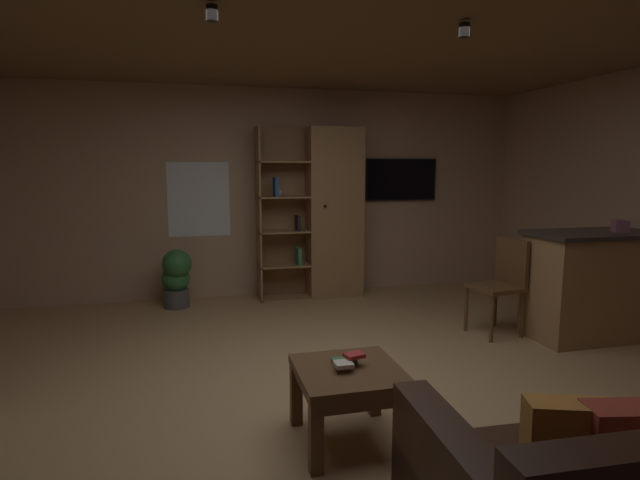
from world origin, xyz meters
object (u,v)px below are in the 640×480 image
(bookshelf_cabinet, at_px, (327,214))
(coffee_table, at_px, (349,383))
(table_book_2, at_px, (354,355))
(dining_chair, at_px, (502,280))
(table_book_1, at_px, (343,364))
(potted_floor_plant, at_px, (176,276))
(kitchen_bar_counter, at_px, (605,284))
(tissue_box, at_px, (620,226))
(wall_mounted_tv, at_px, (401,180))
(table_book_0, at_px, (344,361))

(bookshelf_cabinet, xyz_separation_m, coffee_table, (-0.75, -3.35, -0.67))
(table_book_2, xyz_separation_m, dining_chair, (1.96, 1.49, 0.02))
(table_book_1, distance_m, dining_chair, 2.57)
(potted_floor_plant, bearing_deg, table_book_1, -72.38)
(dining_chair, bearing_deg, kitchen_bar_counter, -19.18)
(table_book_2, height_order, dining_chair, dining_chair)
(tissue_box, xyz_separation_m, potted_floor_plant, (-4.01, 2.08, -0.70))
(table_book_2, xyz_separation_m, wall_mounted_tv, (1.76, 3.53, 0.93))
(tissue_box, height_order, potted_floor_plant, tissue_box)
(bookshelf_cabinet, distance_m, table_book_0, 3.41)
(table_book_2, xyz_separation_m, potted_floor_plant, (-1.11, 3.19, -0.15))
(tissue_box, height_order, table_book_1, tissue_box)
(bookshelf_cabinet, distance_m, kitchen_bar_counter, 3.08)
(tissue_box, distance_m, wall_mounted_tv, 2.71)
(coffee_table, distance_m, table_book_0, 0.13)
(bookshelf_cabinet, distance_m, table_book_1, 3.51)
(coffee_table, height_order, potted_floor_plant, potted_floor_plant)
(coffee_table, height_order, wall_mounted_tv, wall_mounted_tv)
(tissue_box, xyz_separation_m, table_book_1, (-2.98, -1.16, -0.58))
(potted_floor_plant, bearing_deg, coffee_table, -71.58)
(table_book_1, relative_size, dining_chair, 0.11)
(tissue_box, bearing_deg, kitchen_bar_counter, 118.56)
(table_book_1, relative_size, potted_floor_plant, 0.15)
(table_book_1, distance_m, potted_floor_plant, 3.41)
(table_book_0, bearing_deg, tissue_box, 19.78)
(dining_chair, relative_size, potted_floor_plant, 1.36)
(dining_chair, bearing_deg, wall_mounted_tv, 95.66)
(coffee_table, xyz_separation_m, wall_mounted_tv, (1.80, 3.56, 1.08))
(bookshelf_cabinet, distance_m, tissue_box, 3.12)
(bookshelf_cabinet, relative_size, table_book_1, 20.31)
(table_book_1, bearing_deg, wall_mounted_tv, 62.81)
(wall_mounted_tv, bearing_deg, bookshelf_cabinet, -168.71)
(bookshelf_cabinet, relative_size, table_book_0, 15.04)
(table_book_1, distance_m, wall_mounted_tv, 4.14)
(kitchen_bar_counter, xyz_separation_m, wall_mounted_tv, (-1.10, 2.35, 0.93))
(potted_floor_plant, bearing_deg, tissue_box, -27.45)
(table_book_1, xyz_separation_m, dining_chair, (2.04, 1.55, 0.04))
(coffee_table, bearing_deg, potted_floor_plant, 108.42)
(potted_floor_plant, bearing_deg, bookshelf_cabinet, 4.14)
(coffee_table, bearing_deg, wall_mounted_tv, 63.16)
(kitchen_bar_counter, bearing_deg, table_book_2, -157.55)
(bookshelf_cabinet, relative_size, tissue_box, 17.30)
(bookshelf_cabinet, relative_size, kitchen_bar_counter, 1.40)
(table_book_1, bearing_deg, potted_floor_plant, 107.62)
(dining_chair, xyz_separation_m, wall_mounted_tv, (-0.20, 2.04, 0.91))
(table_book_1, height_order, table_book_2, table_book_2)
(coffee_table, xyz_separation_m, table_book_0, (-0.01, 0.08, 0.10))
(coffee_table, xyz_separation_m, table_book_1, (-0.04, -0.03, 0.13))
(coffee_table, xyz_separation_m, dining_chair, (2.00, 1.52, 0.17))
(bookshelf_cabinet, distance_m, coffee_table, 3.50)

